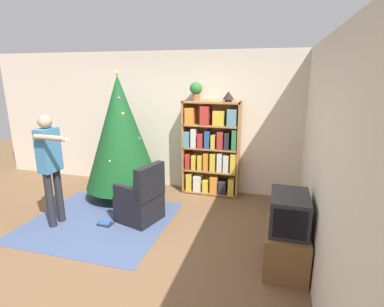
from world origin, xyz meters
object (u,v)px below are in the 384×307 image
at_px(christmas_tree, 121,133).
at_px(armchair, 141,201).
at_px(potted_plant, 196,90).
at_px(standing_person, 50,162).
at_px(bookshelf, 211,150).
at_px(table_lamp, 228,96).
at_px(television, 289,212).

relative_size(christmas_tree, armchair, 2.44).
relative_size(christmas_tree, potted_plant, 6.82).
relative_size(armchair, standing_person, 0.56).
bearing_deg(bookshelf, table_lamp, 1.67).
bearing_deg(armchair, table_lamp, 157.81).
height_order(television, christmas_tree, christmas_tree).
distance_m(television, armchair, 2.22).
relative_size(bookshelf, armchair, 1.87).
relative_size(television, potted_plant, 1.84).
height_order(television, standing_person, standing_person).
bearing_deg(christmas_tree, television, -26.15).
relative_size(television, standing_person, 0.37).
relative_size(television, table_lamp, 3.02).
bearing_deg(table_lamp, television, -62.31).
bearing_deg(potted_plant, christmas_tree, -154.22).
relative_size(bookshelf, standing_person, 1.04).
relative_size(armchair, table_lamp, 4.60).
xyz_separation_m(television, standing_person, (-3.28, 0.17, 0.27)).
bearing_deg(standing_person, bookshelf, 135.21).
xyz_separation_m(television, potted_plant, (-1.61, 1.96, 1.20)).
bearing_deg(christmas_tree, standing_person, -110.99).
distance_m(standing_person, potted_plant, 2.62).
height_order(christmas_tree, table_lamp, christmas_tree).
relative_size(bookshelf, table_lamp, 8.61).
height_order(christmas_tree, potted_plant, christmas_tree).
xyz_separation_m(bookshelf, christmas_tree, (-1.50, -0.57, 0.36)).
bearing_deg(television, bookshelf, 123.95).
xyz_separation_m(standing_person, potted_plant, (1.67, 1.80, 0.93)).
height_order(armchair, potted_plant, potted_plant).
distance_m(christmas_tree, potted_plant, 1.52).
distance_m(armchair, table_lamp, 2.29).
distance_m(bookshelf, christmas_tree, 1.64).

